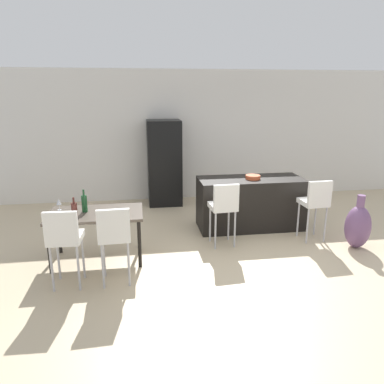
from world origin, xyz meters
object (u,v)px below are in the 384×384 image
refrigerator (164,163)px  kitchen_island (250,203)px  fruit_bowl (253,177)px  floor_vase (358,226)px  wine_bottle_far (74,211)px  wine_glass_left (59,202)px  bar_chair_left (224,205)px  dining_chair_near (64,236)px  dining_table (96,217)px  dining_chair_far (114,233)px  wine_bottle_right (84,203)px  bar_chair_middle (315,201)px

refrigerator → kitchen_island: bearing=-50.5°
fruit_bowl → floor_vase: (1.41, -1.09, -0.60)m
wine_bottle_far → wine_glass_left: size_ratio=1.78×
bar_chair_left → fruit_bowl: (0.69, 0.72, 0.26)m
refrigerator → dining_chair_near: bearing=-113.4°
dining_table → wine_glass_left: (-0.54, 0.19, 0.20)m
wine_bottle_far → refrigerator: (1.44, 2.97, 0.06)m
dining_table → dining_chair_far: dining_chair_far is taller
floor_vase → dining_table: bearing=177.9°
wine_bottle_right → wine_bottle_far: bearing=-106.2°
bar_chair_middle → wine_bottle_right: bearing=-177.5°
refrigerator → floor_vase: size_ratio=2.12×
dining_chair_far → dining_table: bearing=111.9°
bar_chair_middle → dining_table: bearing=-176.4°
wine_bottle_right → refrigerator: refrigerator is taller
dining_chair_far → wine_bottle_far: 0.76m
dining_table → bar_chair_middle: bearing=3.6°
bar_chair_left → dining_chair_far: same height
wine_bottle_right → fruit_bowl: wine_bottle_right is taller
wine_bottle_right → fruit_bowl: size_ratio=1.27×
kitchen_island → floor_vase: (1.42, -1.14, -0.10)m
wine_glass_left → dining_chair_far: bearing=-48.3°
bar_chair_middle → refrigerator: bearing=132.5°
dining_chair_near → dining_table: bearing=68.1°
bar_chair_middle → wine_bottle_far: (-3.73, -0.47, 0.16)m
kitchen_island → dining_chair_far: size_ratio=1.79×
refrigerator → bar_chair_middle: bearing=-47.5°
wine_glass_left → bar_chair_left: bearing=0.7°
bar_chair_middle → wine_bottle_far: 3.76m
wine_bottle_right → wine_bottle_far: (-0.09, -0.31, -0.01)m
bar_chair_middle → wine_bottle_right: (-3.64, -0.16, 0.17)m
bar_chair_left → fruit_bowl: 1.03m
dining_chair_near → wine_glass_left: 0.98m
wine_bottle_far → dining_chair_near: bearing=-96.7°
wine_glass_left → wine_bottle_right: bearing=-18.9°
kitchen_island → wine_glass_left: (-3.16, -0.80, 0.40)m
dining_chair_near → bar_chair_left: bearing=23.4°
wine_bottle_right → dining_chair_far: bearing=-60.5°
bar_chair_left → refrigerator: size_ratio=0.57×
bar_chair_middle → refrigerator: size_ratio=0.57×
dining_chair_near → wine_bottle_far: 0.53m
dining_table → floor_vase: size_ratio=1.54×
kitchen_island → floor_vase: 1.83m
bar_chair_middle → wine_bottle_right: wine_bottle_right is taller
wine_bottle_right → fruit_bowl: 2.93m
dining_chair_near → dining_chair_far: size_ratio=1.00×
dining_chair_near → refrigerator: size_ratio=0.57×
wine_bottle_right → floor_vase: size_ratio=0.38×
bar_chair_left → bar_chair_middle: size_ratio=1.00×
kitchen_island → wine_glass_left: kitchen_island is taller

